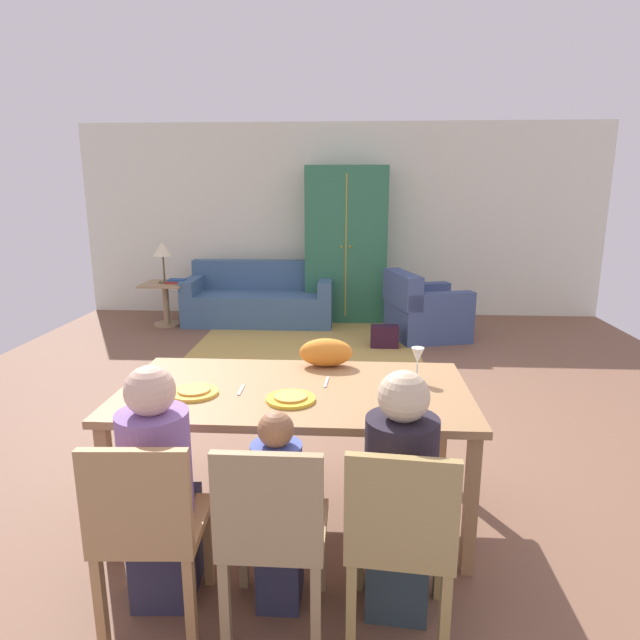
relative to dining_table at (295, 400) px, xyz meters
The scene contains 26 objects.
ground_plane 1.98m from the dining_table, 86.64° to the left, with size 7.42×6.66×0.02m, color brown.
back_wall 5.27m from the dining_table, 88.81° to the left, with size 7.42×0.10×2.70m, color silver.
dining_table is the anchor object (origin of this frame).
plate_near_man 0.53m from the dining_table, 166.83° to the right, with size 0.25×0.25×0.02m, color yellow.
pizza_near_man 0.53m from the dining_table, 166.83° to the right, with size 0.17×0.17×0.01m, color gold.
plate_near_child 0.20m from the dining_table, 90.00° to the right, with size 0.25×0.25×0.02m, color yellow.
pizza_near_child 0.20m from the dining_table, 90.00° to the right, with size 0.17×0.17×0.01m, color gold.
wine_glass 0.72m from the dining_table, 15.01° to the left, with size 0.07×0.07×0.19m.
fork 0.29m from the dining_table, 169.87° to the right, with size 0.02×0.15×0.01m, color silver.
knife 0.21m from the dining_table, 30.78° to the left, with size 0.01×0.17×0.01m, color silver.
dining_chair_man 1.01m from the dining_table, 120.86° to the right, with size 0.44×0.44×0.87m.
person_man 0.87m from the dining_table, 127.32° to the right, with size 0.30×0.41×1.11m.
dining_chair_child 0.87m from the dining_table, 90.02° to the right, with size 0.42×0.42×0.87m.
person_child 0.73m from the dining_table, 89.99° to the right, with size 0.22×0.29×0.92m.
dining_chair_woman 1.01m from the dining_table, 59.28° to the right, with size 0.46×0.46×0.87m.
person_woman 0.87m from the dining_table, 52.61° to the right, with size 0.30×0.41×1.11m.
cat 0.45m from the dining_table, 68.99° to the left, with size 0.32×0.16×0.17m, color orange.
area_rug 3.78m from the dining_table, 93.60° to the left, with size 2.60×1.80×0.01m, color tan.
couch 4.69m from the dining_table, 101.88° to the left, with size 1.99×0.86×0.82m.
armchair 4.09m from the dining_table, 73.15° to the left, with size 1.06×1.05×0.82m.
armoire 4.85m from the dining_table, 87.55° to the left, with size 1.10×0.59×2.10m.
side_table 4.85m from the dining_table, 117.02° to the left, with size 0.56×0.56×0.58m.
table_lamp 4.85m from the dining_table, 117.02° to the left, with size 0.26×0.26×0.54m.
book_lower 4.75m from the dining_table, 115.56° to the left, with size 0.22×0.16×0.03m, color #A42F26.
book_upper 4.75m from the dining_table, 115.21° to the left, with size 0.22×0.16×0.03m, color #27508A.
handbag 3.52m from the dining_table, 78.70° to the left, with size 0.32×0.16×0.26m, color #2F1426.
Camera 1 is at (0.20, -3.88, 1.81)m, focal length 30.78 mm.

